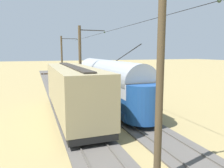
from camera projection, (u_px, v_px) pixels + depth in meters
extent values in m
plane|color=#9E8956|center=(86.00, 103.00, 21.95)|extent=(220.00, 220.00, 0.00)
cube|color=#56514C|center=(104.00, 101.00, 22.62)|extent=(2.80, 80.00, 0.10)
cube|color=#59544C|center=(98.00, 100.00, 22.36)|extent=(0.07, 80.00, 0.08)
cube|color=#59544C|center=(111.00, 99.00, 22.85)|extent=(0.07, 80.00, 0.08)
cube|color=#382819|center=(64.00, 73.00, 52.37)|extent=(2.50, 0.24, 0.08)
cube|color=#382819|center=(64.00, 73.00, 51.77)|extent=(2.50, 0.24, 0.08)
cube|color=#382819|center=(64.00, 73.00, 51.16)|extent=(2.50, 0.24, 0.08)
cube|color=#382819|center=(65.00, 74.00, 50.56)|extent=(2.50, 0.24, 0.08)
cube|color=#382819|center=(65.00, 74.00, 49.95)|extent=(2.50, 0.24, 0.08)
cube|color=#56514C|center=(66.00, 104.00, 21.26)|extent=(2.80, 80.00, 0.10)
cube|color=#59544C|center=(58.00, 103.00, 21.01)|extent=(0.07, 80.00, 0.08)
cube|color=#59544C|center=(73.00, 102.00, 21.49)|extent=(0.07, 80.00, 0.08)
cube|color=#382819|center=(46.00, 73.00, 51.02)|extent=(2.50, 0.24, 0.08)
cube|color=#382819|center=(47.00, 74.00, 50.41)|extent=(2.50, 0.24, 0.08)
cube|color=#382819|center=(47.00, 74.00, 49.81)|extent=(2.50, 0.24, 0.08)
cube|color=#382819|center=(47.00, 74.00, 49.21)|extent=(2.50, 0.24, 0.08)
cube|color=#382819|center=(47.00, 74.00, 48.60)|extent=(2.50, 0.24, 0.08)
cube|color=#1E4C93|center=(108.00, 97.00, 21.41)|extent=(2.65, 14.55, 0.55)
cube|color=#1E4C93|center=(108.00, 89.00, 21.30)|extent=(2.55, 14.55, 0.95)
cube|color=silver|center=(108.00, 79.00, 21.15)|extent=(2.55, 14.55, 1.05)
cylinder|color=#999EA3|center=(108.00, 74.00, 21.08)|extent=(2.65, 14.26, 2.65)
cylinder|color=#1E4C93|center=(90.00, 78.00, 27.98)|extent=(2.55, 2.55, 2.55)
cylinder|color=#1E4C93|center=(143.00, 103.00, 14.54)|extent=(2.55, 2.55, 2.55)
cube|color=black|center=(88.00, 70.00, 28.89)|extent=(1.63, 0.08, 0.36)
cube|color=black|center=(88.00, 72.00, 28.97)|extent=(1.73, 0.06, 0.80)
cube|color=black|center=(120.00, 78.00, 21.59)|extent=(0.04, 12.22, 0.80)
cube|color=black|center=(95.00, 80.00, 20.72)|extent=(0.04, 12.22, 0.80)
cylinder|color=silver|center=(88.00, 79.00, 29.19)|extent=(0.24, 0.06, 0.24)
cube|color=gray|center=(88.00, 86.00, 29.27)|extent=(1.94, 0.12, 0.20)
cylinder|color=black|center=(127.00, 54.00, 16.60)|extent=(0.07, 4.65, 1.36)
cylinder|color=black|center=(101.00, 90.00, 26.00)|extent=(0.10, 0.76, 0.76)
cylinder|color=black|center=(90.00, 91.00, 25.52)|extent=(0.10, 0.76, 0.76)
cylinder|color=black|center=(136.00, 109.00, 17.34)|extent=(0.10, 0.76, 0.76)
cylinder|color=black|center=(119.00, 110.00, 16.86)|extent=(0.10, 0.76, 0.76)
cube|color=tan|center=(73.00, 88.00, 16.68)|extent=(2.90, 12.32, 3.20)
cube|color=#332D28|center=(72.00, 66.00, 16.44)|extent=(0.70, 11.08, 0.08)
cube|color=black|center=(74.00, 111.00, 16.94)|extent=(2.70, 12.32, 0.36)
cube|color=black|center=(92.00, 90.00, 17.22)|extent=(0.06, 2.20, 2.56)
cylinder|color=black|center=(73.00, 98.00, 21.18)|extent=(0.10, 0.84, 0.84)
cylinder|color=black|center=(58.00, 99.00, 20.70)|extent=(0.10, 0.84, 0.84)
cylinder|color=black|center=(98.00, 126.00, 13.17)|extent=(0.10, 0.84, 0.84)
cylinder|color=black|center=(74.00, 129.00, 12.68)|extent=(0.10, 0.84, 0.84)
cylinder|color=#4C3D28|center=(62.00, 60.00, 34.32)|extent=(0.28, 0.28, 7.56)
cylinder|color=#2D2D2D|center=(69.00, 39.00, 34.25)|extent=(2.51, 0.10, 0.10)
sphere|color=#334733|center=(77.00, 40.00, 34.70)|extent=(0.16, 0.16, 0.16)
cylinder|color=#4C3D28|center=(80.00, 65.00, 21.11)|extent=(0.28, 0.28, 7.56)
cylinder|color=#2D2D2D|center=(92.00, 30.00, 21.04)|extent=(2.51, 0.10, 0.10)
sphere|color=#334733|center=(105.00, 32.00, 21.48)|extent=(0.16, 0.16, 0.16)
cylinder|color=#4C3D28|center=(160.00, 88.00, 7.89)|extent=(0.28, 0.28, 7.56)
sphere|color=#334733|center=(219.00, 1.00, 8.27)|extent=(0.16, 0.16, 0.16)
cylinder|color=black|center=(136.00, 23.00, 14.88)|extent=(0.03, 46.63, 0.03)
cylinder|color=black|center=(69.00, 39.00, 34.25)|extent=(2.51, 0.02, 0.02)
cylinder|color=black|center=(101.00, 86.00, 28.85)|extent=(0.08, 0.08, 1.10)
cylinder|color=red|center=(101.00, 81.00, 28.75)|extent=(0.30, 0.30, 0.03)
cylinder|color=#262626|center=(99.00, 88.00, 28.81)|extent=(0.33, 0.04, 0.54)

